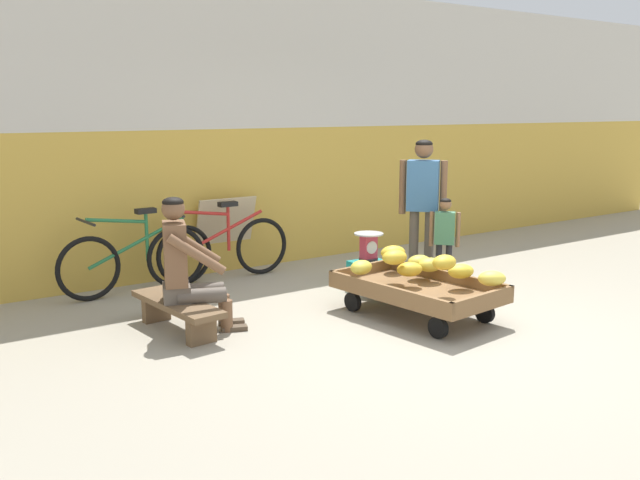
{
  "coord_description": "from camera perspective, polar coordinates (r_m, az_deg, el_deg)",
  "views": [
    {
      "loc": [
        -3.97,
        -3.92,
        1.85
      ],
      "look_at": [
        -0.73,
        0.77,
        0.75
      ],
      "focal_mm": 38.54,
      "sensor_mm": 36.0,
      "label": 1
    }
  ],
  "objects": [
    {
      "name": "ground_plane",
      "position": [
        5.88,
        10.29,
        -7.6
      ],
      "size": [
        80.0,
        80.0,
        0.0
      ],
      "primitive_type": "plane",
      "color": "gray"
    },
    {
      "name": "sign_board",
      "position": [
        7.88,
        -7.98,
        0.44
      ],
      "size": [
        0.7,
        0.29,
        0.87
      ],
      "color": "#C6B289",
      "rests_on": "ground"
    },
    {
      "name": "weighing_scale",
      "position": [
        7.04,
        4.06,
        -0.54
      ],
      "size": [
        0.3,
        0.3,
        0.29
      ],
      "color": "#28282D",
      "rests_on": "plastic_crate"
    },
    {
      "name": "plastic_crate",
      "position": [
        7.11,
        4.02,
        -2.93
      ],
      "size": [
        0.36,
        0.28,
        0.3
      ],
      "color": "#19847F",
      "rests_on": "ground"
    },
    {
      "name": "banana_pile",
      "position": [
        6.26,
        8.22,
        -1.98
      ],
      "size": [
        0.95,
        1.44,
        0.26
      ],
      "color": "gold",
      "rests_on": "banana_cart"
    },
    {
      "name": "bicycle_near_left",
      "position": [
        7.17,
        -14.87,
        -1.5
      ],
      "size": [
        1.66,
        0.48,
        0.86
      ],
      "color": "black",
      "rests_on": "ground"
    },
    {
      "name": "vendor_seated",
      "position": [
        5.79,
        -11.04,
        -2.08
      ],
      "size": [
        0.73,
        0.61,
        1.14
      ],
      "color": "brown",
      "rests_on": "ground"
    },
    {
      "name": "customer_child",
      "position": [
        7.01,
        10.3,
        0.45
      ],
      "size": [
        0.23,
        0.23,
        0.96
      ],
      "color": "#232328",
      "rests_on": "ground"
    },
    {
      "name": "shopping_bag",
      "position": [
        6.91,
        6.69,
        -3.64
      ],
      "size": [
        0.18,
        0.12,
        0.24
      ],
      "primitive_type": "cube",
      "color": "silver",
      "rests_on": "ground"
    },
    {
      "name": "bicycle_far_left",
      "position": [
        7.5,
        -8.28,
        -0.71
      ],
      "size": [
        1.66,
        0.48,
        0.86
      ],
      "color": "black",
      "rests_on": "ground"
    },
    {
      "name": "back_wall",
      "position": [
        8.14,
        -5.48,
        9.22
      ],
      "size": [
        16.0,
        0.3,
        3.23
      ],
      "color": "gold",
      "rests_on": "ground"
    },
    {
      "name": "low_bench",
      "position": [
        5.88,
        -11.77,
        -5.61
      ],
      "size": [
        0.4,
        1.12,
        0.27
      ],
      "color": "brown",
      "rests_on": "ground"
    },
    {
      "name": "customer_adult",
      "position": [
        7.19,
        8.52,
        3.63
      ],
      "size": [
        0.36,
        0.39,
        1.53
      ],
      "color": "brown",
      "rests_on": "ground"
    },
    {
      "name": "banana_cart",
      "position": [
        6.21,
        8.08,
        -4.21
      ],
      "size": [
        0.99,
        1.52,
        0.36
      ],
      "color": "brown",
      "rests_on": "ground"
    }
  ]
}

